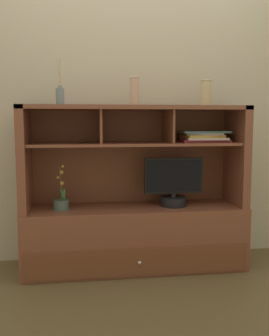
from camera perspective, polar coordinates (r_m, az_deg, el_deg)
The scene contains 9 objects.
floor_plane at distance 3.12m, azimuth -0.00°, elevation -14.32°, with size 6.00×6.00×0.02m, color brown.
back_wall at distance 3.18m, azimuth -0.70°, elevation 11.97°, with size 6.00×0.02×2.80m, color #B4AA8D.
media_console at distance 3.01m, azimuth -0.02°, elevation -7.28°, with size 1.66×0.51×1.23m.
tv_monitor at distance 2.97m, azimuth 5.73°, elevation -2.64°, with size 0.45×0.20×0.37m.
potted_orchid at distance 2.90m, azimuth -10.68°, elevation -5.09°, with size 0.13×0.13×0.33m.
magazine_stack_left at distance 3.04m, azimuth 10.02°, elevation 4.55°, with size 0.38×0.27×0.08m.
diffuser_bottle at distance 2.90m, azimuth -10.86°, elevation 10.28°, with size 0.06×0.06×0.33m.
ceramic_vase at distance 2.92m, azimuth -0.03°, elevation 11.15°, with size 0.07×0.07×0.21m.
accent_vase at distance 3.02m, azimuth 10.42°, elevation 10.76°, with size 0.08×0.08×0.19m.
Camera 1 is at (-0.41, -2.88, 1.12)m, focal length 41.62 mm.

